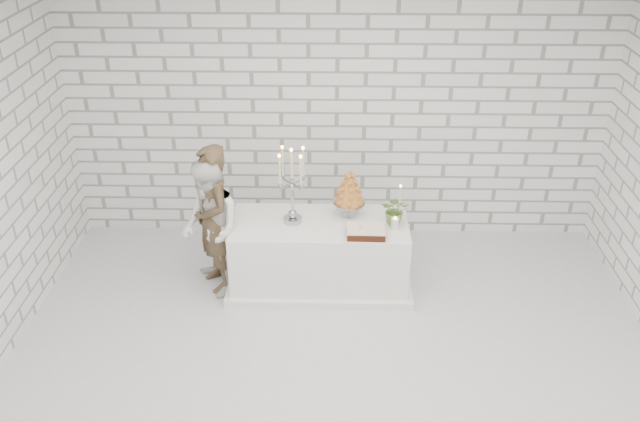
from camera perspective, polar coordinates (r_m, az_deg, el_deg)
The scene contains 12 objects.
ground at distance 6.14m, azimuth 1.27°, elevation -13.54°, with size 6.00×5.00×0.01m, color silver.
ceiling at distance 4.67m, azimuth 1.68°, elevation 14.76°, with size 6.00×5.00×0.01m, color white.
wall_back at distance 7.50m, azimuth 1.44°, elevation 8.33°, with size 6.00×0.01×3.00m, color white.
cake_table at distance 6.99m, azimuth -0.04°, elevation -3.65°, with size 1.80×0.80×0.75m, color white.
groom at distance 6.85m, azimuth -9.06°, elevation -0.71°, with size 0.58×0.38×1.59m, color #3A2C1F.
bride at distance 6.82m, azimuth -9.29°, elevation -1.48°, with size 0.71×0.55×1.46m, color white.
candelabra at distance 6.62m, azimuth -2.40°, elevation 2.14°, with size 0.33×0.33×0.81m, color #9B9BA5, non-canonical shape.
croquembouche at distance 6.80m, azimuth 2.52°, elevation 1.50°, with size 0.33×0.33×0.52m, color #9C5923, non-canonical shape.
chocolate_cake at distance 6.58m, azimuth 3.93°, elevation -1.75°, with size 0.37×0.26×0.08m, color black.
pillar_candle at distance 6.70m, azimuth 6.40°, elevation -1.10°, with size 0.08×0.08×0.12m, color white.
extra_taper at distance 6.92m, azimuth 6.80°, elevation 0.88°, with size 0.06×0.06×0.32m, color beige.
flowers at distance 6.75m, azimuth 6.45°, elevation 0.07°, with size 0.28×0.24×0.31m, color #3E7833.
Camera 1 is at (-0.04, -4.52, 4.15)m, focal length 37.58 mm.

